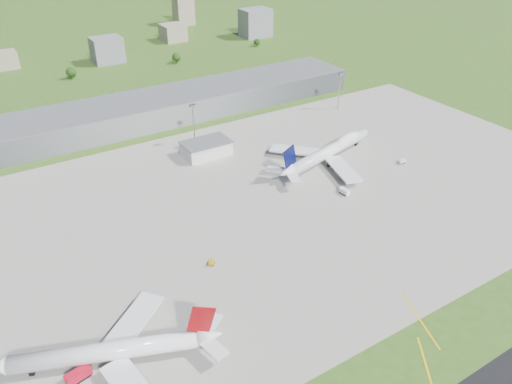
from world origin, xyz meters
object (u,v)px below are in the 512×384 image
airliner_blue_quad (330,151)px  van_white_far (402,162)px  fire_truck (78,376)px  van_white_near (344,192)px  tug_yellow (212,263)px  airliner_red_twin (115,351)px

airliner_blue_quad → van_white_far: size_ratio=17.36×
fire_truck → van_white_far: size_ratio=1.85×
van_white_near → van_white_far: (48.86, 8.27, -0.26)m
airliner_blue_quad → van_white_far: airliner_blue_quad is taller
tug_yellow → van_white_far: van_white_far is taller
van_white_near → van_white_far: 49.55m
fire_truck → airliner_red_twin: bearing=-11.7°
fire_truck → tug_yellow: 66.80m
airliner_red_twin → van_white_near: airliner_red_twin is taller
airliner_red_twin → fire_truck: bearing=22.1°
fire_truck → tug_yellow: (60.72, 27.84, -0.88)m
airliner_blue_quad → fire_truck: (-159.63, -74.84, -4.02)m
airliner_red_twin → airliner_blue_quad: airliner_blue_quad is taller
airliner_blue_quad → tug_yellow: size_ratio=21.41×
airliner_blue_quad → fire_truck: airliner_blue_quad is taller
airliner_red_twin → tug_yellow: size_ratio=18.62×
fire_truck → tug_yellow: fire_truck is taller
tug_yellow → fire_truck: bearing=159.0°
airliner_red_twin → van_white_far: (179.41, 49.91, -4.04)m
tug_yellow → van_white_near: bearing=-36.0°
van_white_near → airliner_blue_quad: bearing=-31.1°
airliner_blue_quad → van_white_near: bearing=-131.3°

